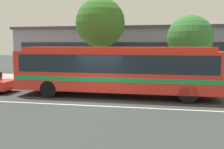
% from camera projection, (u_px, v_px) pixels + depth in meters
% --- Properties ---
extents(ground_plane, '(120.00, 120.00, 0.00)m').
position_uv_depth(ground_plane, '(97.00, 102.00, 14.50)').
color(ground_plane, '#353B3A').
extents(sidewalk_slab, '(60.00, 8.00, 0.12)m').
position_uv_depth(sidewalk_slab, '(119.00, 83.00, 21.50)').
color(sidewalk_slab, '#A59291').
rests_on(sidewalk_slab, ground_plane).
extents(lane_stripe_center, '(56.00, 0.16, 0.01)m').
position_uv_depth(lane_stripe_center, '(93.00, 106.00, 13.72)').
color(lane_stripe_center, silver).
rests_on(lane_stripe_center, ground_plane).
extents(transit_bus, '(11.96, 2.61, 2.96)m').
position_uv_depth(transit_bus, '(117.00, 68.00, 15.96)').
color(transit_bus, red).
rests_on(transit_bus, ground_plane).
extents(pedestrian_waiting_near_sign, '(0.40, 0.40, 1.66)m').
position_uv_depth(pedestrian_waiting_near_sign, '(175.00, 74.00, 18.41)').
color(pedestrian_waiting_near_sign, '#66654E').
rests_on(pedestrian_waiting_near_sign, sidewalk_slab).
extents(pedestrian_walking_along_curb, '(0.48, 0.48, 1.71)m').
position_uv_depth(pedestrian_walking_along_curb, '(81.00, 72.00, 19.41)').
color(pedestrian_walking_along_curb, '#362C2B').
rests_on(pedestrian_walking_along_curb, sidewalk_slab).
extents(bus_stop_sign, '(0.15, 0.44, 2.66)m').
position_uv_depth(bus_stop_sign, '(196.00, 65.00, 16.66)').
color(bus_stop_sign, gray).
rests_on(bus_stop_sign, sidewalk_slab).
extents(street_tree_near_stop, '(3.68, 3.68, 6.44)m').
position_uv_depth(street_tree_near_stop, '(100.00, 23.00, 20.10)').
color(street_tree_near_stop, brown).
rests_on(street_tree_near_stop, sidewalk_slab).
extents(street_tree_mid_block, '(3.24, 3.24, 5.08)m').
position_uv_depth(street_tree_mid_block, '(190.00, 38.00, 19.23)').
color(street_tree_mid_block, brown).
rests_on(street_tree_mid_block, sidewalk_slab).
extents(station_building, '(21.84, 6.43, 4.76)m').
position_uv_depth(station_building, '(129.00, 52.00, 26.72)').
color(station_building, slate).
rests_on(station_building, ground_plane).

